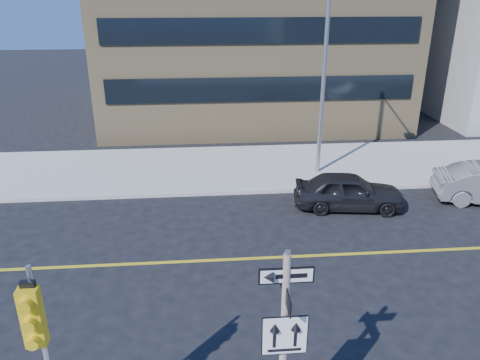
{
  "coord_description": "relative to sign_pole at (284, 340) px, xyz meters",
  "views": [
    {
      "loc": [
        -1.3,
        -8.82,
        8.08
      ],
      "look_at": [
        -0.2,
        4.0,
        2.75
      ],
      "focal_mm": 35.0,
      "sensor_mm": 36.0,
      "label": 1
    }
  ],
  "objects": [
    {
      "name": "ground",
      "position": [
        0.0,
        2.51,
        -2.44
      ],
      "size": [
        120.0,
        120.0,
        0.0
      ],
      "primitive_type": "plane",
      "color": "black",
      "rests_on": "ground"
    },
    {
      "name": "sign_pole",
      "position": [
        0.0,
        0.0,
        0.0
      ],
      "size": [
        0.92,
        0.92,
        4.06
      ],
      "color": "silver",
      "rests_on": "near_sidewalk"
    },
    {
      "name": "traffic_signal",
      "position": [
        -4.0,
        -0.15,
        0.59
      ],
      "size": [
        0.32,
        0.45,
        4.0
      ],
      "color": "gray",
      "rests_on": "near_sidewalk"
    },
    {
      "name": "parked_car_a",
      "position": [
        4.34,
        9.92,
        -1.72
      ],
      "size": [
        2.22,
        4.39,
        1.43
      ],
      "primitive_type": "imported",
      "rotation": [
        0.0,
        0.0,
        1.44
      ],
      "color": "black",
      "rests_on": "ground"
    },
    {
      "name": "streetlight_a",
      "position": [
        4.0,
        13.27,
        2.32
      ],
      "size": [
        0.55,
        2.25,
        8.0
      ],
      "color": "gray",
      "rests_on": "far_sidewalk"
    }
  ]
}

